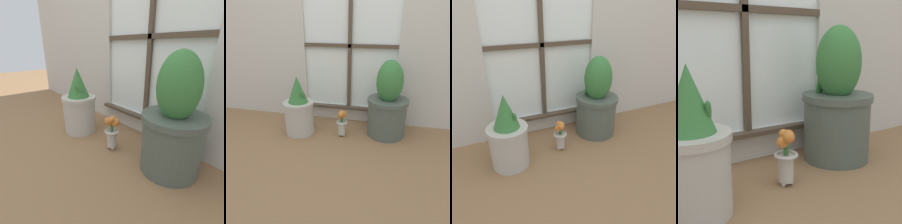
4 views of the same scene
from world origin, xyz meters
The scene contains 4 objects.
ground_plane centered at (0.00, 0.00, 0.00)m, with size 10.00×10.00×0.00m, color olive.
potted_plant_left centered at (-0.41, 0.13, 0.24)m, with size 0.29×0.29×0.57m.
potted_plant_right centered at (0.41, 0.29, 0.30)m, with size 0.38×0.38×0.72m.
flower_vase centered at (0.01, 0.16, 0.16)m, with size 0.11×0.11×0.26m.
Camera 1 is at (0.89, -0.58, 0.74)m, focal length 28.00 mm.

